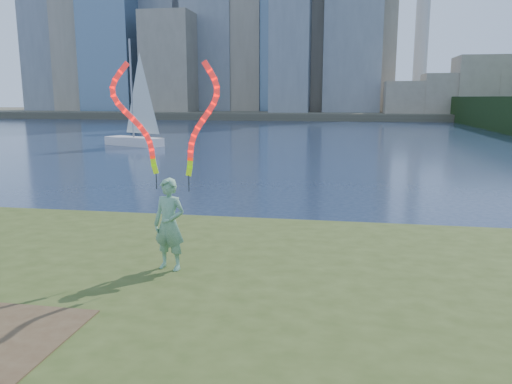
# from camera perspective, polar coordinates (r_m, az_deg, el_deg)

# --- Properties ---
(ground) EXTENTS (320.00, 320.00, 0.00)m
(ground) POSITION_cam_1_polar(r_m,az_deg,el_deg) (9.52, -9.03, -13.82)
(ground) COLOR #18243C
(ground) RESTS_ON ground
(grassy_knoll) EXTENTS (20.00, 18.00, 0.80)m
(grassy_knoll) POSITION_cam_1_polar(r_m,az_deg,el_deg) (7.47, -15.10, -18.45)
(grassy_knoll) COLOR #354418
(grassy_knoll) RESTS_ON ground
(far_shore) EXTENTS (320.00, 40.00, 1.20)m
(far_shore) POSITION_cam_1_polar(r_m,az_deg,el_deg) (103.26, 8.42, 8.85)
(far_shore) COLOR #494435
(far_shore) RESTS_ON ground
(woman_with_ribbons) EXTENTS (2.04, 0.59, 4.08)m
(woman_with_ribbons) POSITION_cam_1_polar(r_m,az_deg,el_deg) (9.19, -9.85, -0.31)
(woman_with_ribbons) COLOR #196B33
(woman_with_ribbons) RESTS_ON grassy_knoll
(sailboat) EXTENTS (5.52, 3.74, 8.53)m
(sailboat) POSITION_cam_1_polar(r_m,az_deg,el_deg) (42.12, -13.58, 7.14)
(sailboat) COLOR silver
(sailboat) RESTS_ON ground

